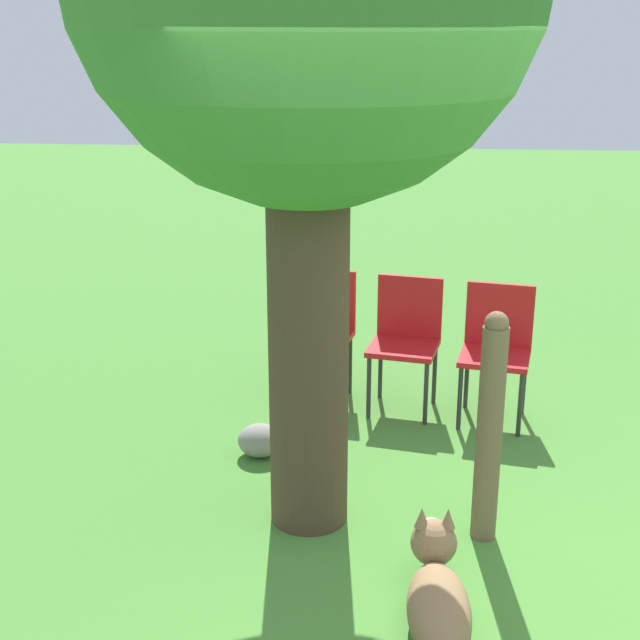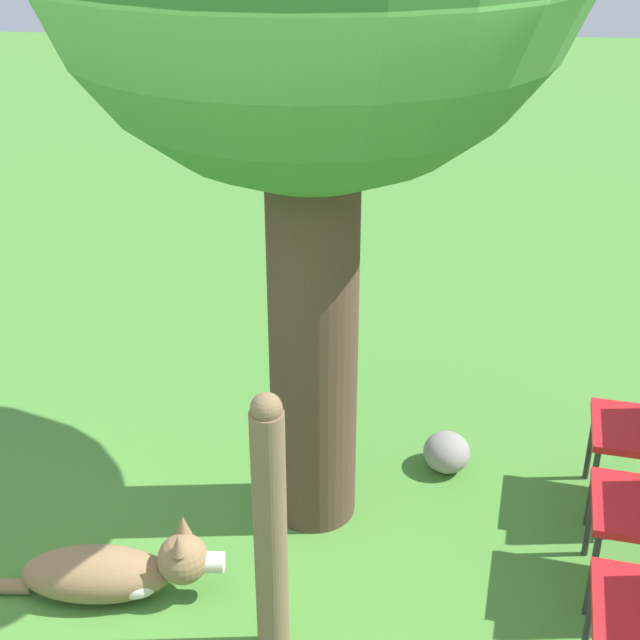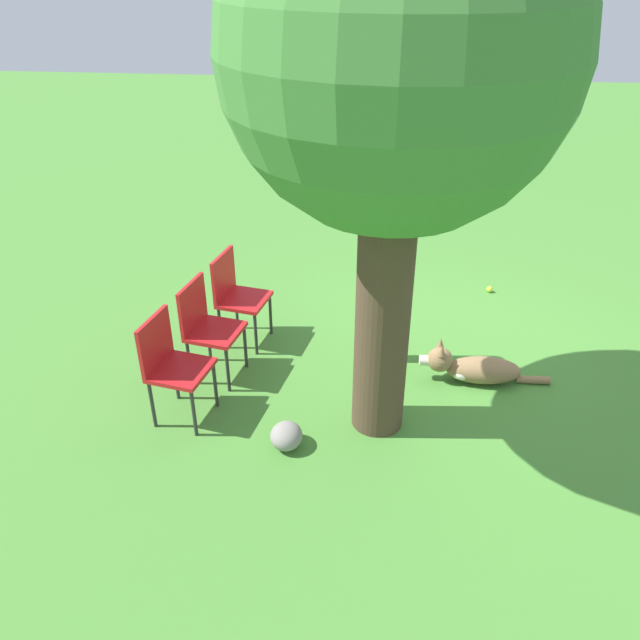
% 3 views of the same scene
% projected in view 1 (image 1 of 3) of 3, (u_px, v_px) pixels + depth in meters
% --- Properties ---
extents(ground_plane, '(30.00, 30.00, 0.00)m').
position_uv_depth(ground_plane, '(476.00, 579.00, 4.23)').
color(ground_plane, '#478433').
extents(dog, '(1.15, 0.30, 0.39)m').
position_uv_depth(dog, '(438.00, 595.00, 3.90)').
color(dog, olive).
rests_on(dog, ground_plane).
extents(fence_post, '(0.13, 0.13, 1.22)m').
position_uv_depth(fence_post, '(490.00, 427.00, 4.39)').
color(fence_post, brown).
rests_on(fence_post, ground_plane).
extents(red_chair_0, '(0.50, 0.51, 0.89)m').
position_uv_depth(red_chair_0, '(497.00, 343.00, 5.80)').
color(red_chair_0, red).
rests_on(red_chair_0, ground_plane).
extents(red_chair_1, '(0.50, 0.51, 0.89)m').
position_uv_depth(red_chair_1, '(406.00, 334.00, 5.97)').
color(red_chair_1, red).
rests_on(red_chair_1, ground_plane).
extents(red_chair_2, '(0.50, 0.51, 0.89)m').
position_uv_depth(red_chair_2, '(320.00, 325.00, 6.14)').
color(red_chair_2, red).
rests_on(red_chair_2, ground_plane).
extents(garden_rock, '(0.25, 0.27, 0.20)m').
position_uv_depth(garden_rock, '(260.00, 440.00, 5.40)').
color(garden_rock, gray).
rests_on(garden_rock, ground_plane).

